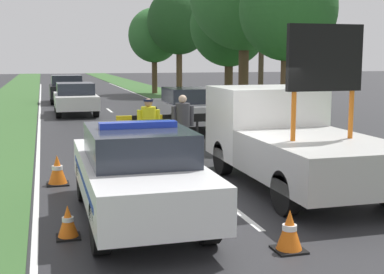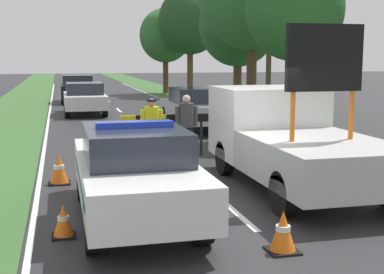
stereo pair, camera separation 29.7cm
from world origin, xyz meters
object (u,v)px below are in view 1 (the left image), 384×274
Objects in this scene: police_officer at (149,125)px; traffic_cone_near_police at (263,139)px; queued_car_sedan_black at (67,89)px; road_barrier at (162,122)px; traffic_cone_behind_barrier at (289,231)px; roadside_tree_mid_left at (229,26)px; pedestrian_civilian at (183,121)px; traffic_cone_centre_front at (68,222)px; police_car at (137,172)px; roadside_tree_near_right at (288,10)px; queued_car_sedan_silver at (189,108)px; utility_pole at (262,26)px; queued_car_van_white at (75,98)px; work_truck at (288,137)px; traffic_cone_near_truck at (57,170)px; roadside_tree_far_left at (179,21)px; roadside_tree_mid_right at (154,36)px.

police_officer reaches higher than traffic_cone_near_police.
road_barrier is at bearing 95.29° from queued_car_sedan_black.
traffic_cone_behind_barrier is 0.10× the size of roadside_tree_mid_left.
pedestrian_civilian is 3.37× the size of traffic_cone_centre_front.
pedestrian_civilian is at bearing 71.71° from police_car.
roadside_tree_near_right is (1.54, 1.78, 3.82)m from traffic_cone_near_police.
police_car is at bearing 91.72° from police_officer.
police_car is 1.12× the size of queued_car_sedan_silver.
traffic_cone_centre_front is at bearing -132.47° from roadside_tree_near_right.
roadside_tree_mid_left is at bearing 62.87° from traffic_cone_centre_front.
roadside_tree_near_right is 0.78× the size of utility_pole.
queued_car_van_white reaches higher than traffic_cone_near_police.
work_truck reaches higher than pedestrian_civilian.
road_barrier is 3.86× the size of traffic_cone_near_truck.
roadside_tree_near_right is (5.05, 2.63, 3.18)m from police_officer.
pedestrian_civilian is 0.29× the size of roadside_tree_near_right.
queued_car_van_white is 14.11m from roadside_tree_far_left.
traffic_cone_near_truck is at bearing 56.76° from queued_car_sedan_silver.
queued_car_van_white is (-0.01, 16.98, -0.04)m from police_car.
roadside_tree_mid_right is (5.39, 25.48, 3.25)m from police_officer.
work_truck is 22.50m from queued_car_sedan_black.
police_car is 0.64× the size of utility_pole.
queued_car_sedan_silver is 0.98× the size of queued_car_van_white.
work_truck is at bearing -64.72° from pedestrian_civilian.
utility_pole is (4.53, 5.52, 2.84)m from pedestrian_civilian.
roadside_tree_mid_right is 19.64m from utility_pole.
queued_car_sedan_silver is at bearing 81.15° from traffic_cone_behind_barrier.
utility_pole is at bearing 55.23° from traffic_cone_centre_front.
work_truck is at bearing -14.51° from traffic_cone_near_truck.
utility_pole is (6.63, -6.41, 3.06)m from queued_car_van_white.
roadside_tree_near_right is 0.97× the size of roadside_tree_mid_left.
roadside_tree_far_left is at bearing 78.66° from traffic_cone_behind_barrier.
queued_car_sedan_silver is at bearing 100.42° from traffic_cone_near_police.
police_car is 3.88m from work_truck.
roadside_tree_mid_left is at bearing 73.29° from traffic_cone_behind_barrier.
roadside_tree_far_left reaches higher than traffic_cone_centre_front.
work_truck is at bearing 88.62° from queued_car_sedan_silver.
police_car reaches higher than queued_car_sedan_black.
police_officer is 3.05m from traffic_cone_near_truck.
pedestrian_civilian reaches higher than queued_car_van_white.
traffic_cone_near_truck is (-2.83, -2.53, -0.62)m from road_barrier.
queued_car_sedan_black is 0.69× the size of roadside_tree_near_right.
queued_car_van_white is at bearing 102.59° from pedestrian_civilian.
utility_pole is at bearing -106.55° from work_truck.
roadside_tree_mid_left is (6.97, -1.77, 3.34)m from queued_car_van_white.
roadside_tree_mid_left is at bearing -88.22° from roadside_tree_mid_right.
utility_pole reaches higher than roadside_tree_mid_left.
utility_pole reaches higher than traffic_cone_near_police.
queued_car_sedan_silver is 13.97m from queued_car_sedan_black.
work_truck reaches higher than queued_car_sedan_silver.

